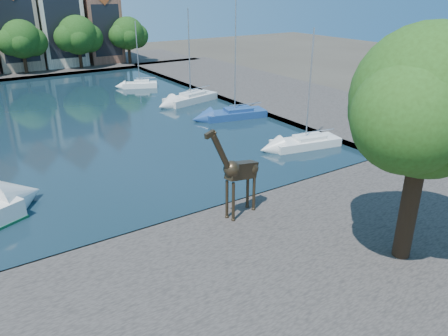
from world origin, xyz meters
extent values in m
plane|color=#38332B|center=(0.00, 0.00, 0.00)|extent=(160.00, 160.00, 0.00)
cube|color=black|center=(0.00, 24.00, 0.04)|extent=(38.00, 50.00, 0.08)
cube|color=#48423E|center=(0.00, -7.00, 0.25)|extent=(50.00, 14.00, 0.50)
cube|color=#48423E|center=(0.00, 56.00, 0.25)|extent=(60.00, 16.00, 0.50)
cube|color=#48423E|center=(25.00, 24.00, 0.25)|extent=(14.00, 52.00, 0.50)
cylinder|color=#332114|center=(7.50, -9.00, 3.25)|extent=(0.80, 0.80, 5.50)
sphere|color=#244614|center=(7.50, -9.00, 7.92)|extent=(6.40, 6.40, 6.40)
sphere|color=#244614|center=(9.42, -8.70, 7.28)|extent=(4.80, 4.80, 4.80)
sphere|color=#244614|center=(5.74, -9.40, 7.60)|extent=(4.48, 4.48, 4.48)
cube|color=tan|center=(2.00, 56.00, 6.25)|extent=(5.88, 9.00, 11.50)
cube|color=black|center=(2.00, 51.52, 6.25)|extent=(4.80, 0.05, 8.62)
cube|color=beige|center=(8.50, 56.00, 6.50)|extent=(6.37, 9.00, 12.00)
cube|color=black|center=(8.50, 51.52, 6.50)|extent=(5.20, 0.05, 9.00)
cube|color=brown|center=(15.00, 56.00, 5.75)|extent=(5.39, 9.00, 10.50)
cube|color=black|center=(15.00, 51.52, 5.75)|extent=(4.40, 0.05, 7.88)
cylinder|color=#332114|center=(2.00, 50.50, 2.10)|extent=(0.50, 0.50, 3.20)
sphere|color=#1B3B11|center=(2.00, 50.50, 5.32)|extent=(5.40, 5.40, 5.40)
sphere|color=#1B3B11|center=(3.62, 50.80, 4.78)|extent=(4.05, 4.05, 4.05)
sphere|color=#1B3B11|center=(0.51, 50.10, 5.05)|extent=(3.78, 3.78, 3.78)
cylinder|color=#332114|center=(10.00, 50.50, 2.10)|extent=(0.50, 0.50, 3.20)
sphere|color=#1B3B11|center=(10.00, 50.50, 5.44)|extent=(5.80, 5.80, 5.80)
sphere|color=#1B3B11|center=(11.74, 50.80, 4.86)|extent=(4.35, 4.35, 4.35)
sphere|color=#1B3B11|center=(8.40, 50.10, 5.15)|extent=(4.06, 4.06, 4.06)
cylinder|color=#332114|center=(18.00, 50.50, 2.10)|extent=(0.50, 0.50, 3.20)
sphere|color=#1B3B11|center=(18.00, 50.50, 5.26)|extent=(5.20, 5.20, 5.20)
sphere|color=#1B3B11|center=(19.56, 50.80, 4.74)|extent=(3.90, 3.90, 3.90)
sphere|color=#1B3B11|center=(16.57, 50.10, 5.00)|extent=(3.64, 3.64, 3.64)
cylinder|color=#35291A|center=(2.73, -1.93, 1.62)|extent=(0.17, 0.17, 2.24)
cylinder|color=#35291A|center=(2.62, -1.48, 1.62)|extent=(0.17, 0.17, 2.24)
cylinder|color=#35291A|center=(4.39, -1.55, 1.62)|extent=(0.17, 0.17, 2.24)
cylinder|color=#35291A|center=(4.28, -1.09, 1.62)|extent=(0.17, 0.17, 2.24)
cube|color=#35291A|center=(3.56, -1.50, 3.11)|extent=(2.24, 1.06, 1.31)
cylinder|color=#35291A|center=(2.01, -1.86, 4.56)|extent=(1.47, 0.63, 2.31)
cube|color=#35291A|center=(1.27, -2.03, 5.70)|extent=(0.65, 0.33, 0.35)
cube|color=silver|center=(15.00, 5.51, 0.50)|extent=(5.99, 3.07, 0.84)
cube|color=silver|center=(15.00, 5.51, 0.78)|extent=(2.72, 1.86, 0.47)
cylinder|color=#B2B2B7|center=(15.00, 5.51, 5.08)|extent=(0.11, 0.11, 8.71)
cube|color=navy|center=(15.00, 15.72, 0.52)|extent=(6.51, 3.41, 0.89)
cube|color=navy|center=(15.00, 15.72, 0.82)|extent=(2.97, 2.05, 0.49)
cylinder|color=#B2B2B7|center=(15.00, 15.72, 6.01)|extent=(0.12, 0.12, 10.47)
cube|color=silver|center=(14.44, 23.75, 0.57)|extent=(6.81, 3.75, 0.98)
cube|color=silver|center=(14.44, 23.75, 0.90)|extent=(3.12, 2.21, 0.54)
cylinder|color=#B2B2B7|center=(14.44, 23.75, 5.50)|extent=(0.13, 0.13, 9.32)
cube|color=white|center=(12.68, 34.11, 0.50)|extent=(4.63, 3.10, 0.85)
cube|color=white|center=(12.68, 34.11, 0.79)|extent=(2.18, 1.73, 0.47)
cylinder|color=#B2B2B7|center=(12.68, 34.11, 4.52)|extent=(0.11, 0.11, 7.56)
camera|label=1|loc=(-9.08, -19.04, 12.26)|focal=35.00mm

